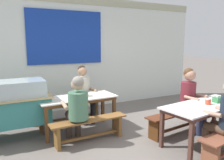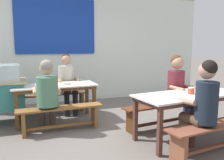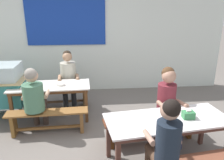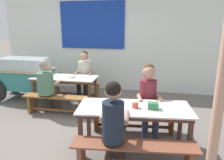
{
  "view_description": "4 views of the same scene",
  "coord_description": "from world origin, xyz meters",
  "px_view_note": "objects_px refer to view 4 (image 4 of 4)",
  "views": [
    {
      "loc": [
        -2.22,
        -3.18,
        1.82
      ],
      "look_at": [
        -0.24,
        0.73,
        1.08
      ],
      "focal_mm": 35.99,
      "sensor_mm": 36.0,
      "label": 1
    },
    {
      "loc": [
        -1.27,
        -3.43,
        1.47
      ],
      "look_at": [
        0.02,
        0.25,
        0.89
      ],
      "focal_mm": 37.47,
      "sensor_mm": 36.0,
      "label": 2
    },
    {
      "loc": [
        0.01,
        -3.22,
        2.25
      ],
      "look_at": [
        0.36,
        0.72,
        0.92
      ],
      "focal_mm": 36.2,
      "sensor_mm": 36.0,
      "label": 3
    },
    {
      "loc": [
        1.38,
        -3.54,
        1.97
      ],
      "look_at": [
        0.44,
        0.63,
        0.84
      ],
      "focal_mm": 33.89,
      "sensor_mm": 36.0,
      "label": 4
    }
  ],
  "objects_px": {
    "dining_table_far": "(65,80)",
    "bench_near_back": "(133,117)",
    "bench_far_front": "(56,102)",
    "soup_bowl": "(72,77)",
    "bench_near_front": "(134,153)",
    "food_cart": "(24,75)",
    "person_near_front": "(114,120)",
    "condiment_jar": "(135,104)",
    "person_center_facing": "(84,73)",
    "dining_table_near": "(134,111)",
    "bench_far_back": "(74,88)",
    "wooden_support_post": "(218,107)",
    "person_left_back_turned": "(47,83)",
    "person_right_near_table": "(148,95)",
    "tissue_box": "(153,106)"
  },
  "relations": [
    {
      "from": "dining_table_far",
      "to": "bench_near_back",
      "type": "distance_m",
      "value": 2.09
    },
    {
      "from": "bench_far_front",
      "to": "soup_bowl",
      "type": "distance_m",
      "value": 0.73
    },
    {
      "from": "bench_near_front",
      "to": "food_cart",
      "type": "xyz_separation_m",
      "value": [
        -3.23,
        2.32,
        0.39
      ]
    },
    {
      "from": "person_near_front",
      "to": "condiment_jar",
      "type": "height_order",
      "value": "person_near_front"
    },
    {
      "from": "person_center_facing",
      "to": "person_near_front",
      "type": "distance_m",
      "value": 2.97
    },
    {
      "from": "person_center_facing",
      "to": "condiment_jar",
      "type": "xyz_separation_m",
      "value": [
        1.59,
        -2.11,
        0.04
      ]
    },
    {
      "from": "bench_near_back",
      "to": "bench_near_front",
      "type": "distance_m",
      "value": 1.16
    },
    {
      "from": "dining_table_near",
      "to": "bench_near_back",
      "type": "height_order",
      "value": "dining_table_near"
    },
    {
      "from": "bench_near_front",
      "to": "person_near_front",
      "type": "bearing_deg",
      "value": 174.1
    },
    {
      "from": "bench_far_back",
      "to": "wooden_support_post",
      "type": "bearing_deg",
      "value": -43.68
    },
    {
      "from": "food_cart",
      "to": "person_left_back_turned",
      "type": "relative_size",
      "value": 1.46
    },
    {
      "from": "bench_far_back",
      "to": "wooden_support_post",
      "type": "relative_size",
      "value": 0.73
    },
    {
      "from": "person_left_back_turned",
      "to": "wooden_support_post",
      "type": "relative_size",
      "value": 0.58
    },
    {
      "from": "person_right_near_table",
      "to": "person_near_front",
      "type": "xyz_separation_m",
      "value": [
        -0.4,
        -1.09,
        -0.01
      ]
    },
    {
      "from": "dining_table_near",
      "to": "food_cart",
      "type": "height_order",
      "value": "food_cart"
    },
    {
      "from": "bench_far_back",
      "to": "bench_near_front",
      "type": "xyz_separation_m",
      "value": [
        1.99,
        -2.71,
        0.01
      ]
    },
    {
      "from": "bench_near_front",
      "to": "bench_far_front",
      "type": "bearing_deg",
      "value": 141.44
    },
    {
      "from": "person_left_back_turned",
      "to": "tissue_box",
      "type": "distance_m",
      "value": 2.58
    },
    {
      "from": "person_right_near_table",
      "to": "person_center_facing",
      "type": "bearing_deg",
      "value": 138.8
    },
    {
      "from": "dining_table_far",
      "to": "bench_far_front",
      "type": "relative_size",
      "value": 1.09
    },
    {
      "from": "bench_far_back",
      "to": "person_center_facing",
      "type": "bearing_deg",
      "value": -7.41
    },
    {
      "from": "person_right_near_table",
      "to": "person_near_front",
      "type": "height_order",
      "value": "person_right_near_table"
    },
    {
      "from": "person_right_near_table",
      "to": "soup_bowl",
      "type": "xyz_separation_m",
      "value": [
        -1.87,
        0.97,
        0.0
      ]
    },
    {
      "from": "dining_table_near",
      "to": "bench_near_back",
      "type": "distance_m",
      "value": 0.68
    },
    {
      "from": "person_center_facing",
      "to": "tissue_box",
      "type": "height_order",
      "value": "person_center_facing"
    },
    {
      "from": "bench_near_back",
      "to": "person_right_near_table",
      "type": "height_order",
      "value": "person_right_near_table"
    },
    {
      "from": "bench_near_back",
      "to": "person_left_back_turned",
      "type": "distance_m",
      "value": 2.09
    },
    {
      "from": "bench_near_back",
      "to": "soup_bowl",
      "type": "relative_size",
      "value": 9.88
    },
    {
      "from": "bench_far_front",
      "to": "tissue_box",
      "type": "xyz_separation_m",
      "value": [
        2.15,
        -0.98,
        0.48
      ]
    },
    {
      "from": "food_cart",
      "to": "person_left_back_turned",
      "type": "bearing_deg",
      "value": -33.59
    },
    {
      "from": "person_center_facing",
      "to": "person_left_back_turned",
      "type": "distance_m",
      "value": 1.17
    },
    {
      "from": "dining_table_far",
      "to": "soup_bowl",
      "type": "distance_m",
      "value": 0.24
    },
    {
      "from": "person_center_facing",
      "to": "food_cart",
      "type": "bearing_deg",
      "value": -167.56
    },
    {
      "from": "bench_far_back",
      "to": "bench_near_back",
      "type": "bearing_deg",
      "value": -40.25
    },
    {
      "from": "food_cart",
      "to": "person_center_facing",
      "type": "distance_m",
      "value": 1.61
    },
    {
      "from": "bench_far_front",
      "to": "bench_near_back",
      "type": "bearing_deg",
      "value": -12.58
    },
    {
      "from": "bench_near_front",
      "to": "tissue_box",
      "type": "distance_m",
      "value": 0.78
    },
    {
      "from": "bench_far_back",
      "to": "person_center_facing",
      "type": "distance_m",
      "value": 0.57
    },
    {
      "from": "bench_far_front",
      "to": "person_near_front",
      "type": "relative_size",
      "value": 1.13
    },
    {
      "from": "wooden_support_post",
      "to": "person_right_near_table",
      "type": "bearing_deg",
      "value": 124.35
    },
    {
      "from": "person_left_back_turned",
      "to": "soup_bowl",
      "type": "height_order",
      "value": "person_left_back_turned"
    },
    {
      "from": "food_cart",
      "to": "wooden_support_post",
      "type": "xyz_separation_m",
      "value": [
        4.16,
        -2.4,
        0.41
      ]
    },
    {
      "from": "dining_table_far",
      "to": "food_cart",
      "type": "relative_size",
      "value": 0.87
    },
    {
      "from": "food_cart",
      "to": "condiment_jar",
      "type": "distance_m",
      "value": 3.63
    },
    {
      "from": "bench_far_front",
      "to": "tissue_box",
      "type": "relative_size",
      "value": 9.15
    },
    {
      "from": "dining_table_far",
      "to": "tissue_box",
      "type": "height_order",
      "value": "tissue_box"
    },
    {
      "from": "bench_near_front",
      "to": "wooden_support_post",
      "type": "distance_m",
      "value": 1.23
    },
    {
      "from": "wooden_support_post",
      "to": "soup_bowl",
      "type": "bearing_deg",
      "value": 140.98
    },
    {
      "from": "person_right_near_table",
      "to": "bench_near_front",
      "type": "bearing_deg",
      "value": -95.67
    },
    {
      "from": "dining_table_far",
      "to": "person_near_front",
      "type": "xyz_separation_m",
      "value": [
        1.68,
        -2.1,
        0.09
      ]
    }
  ]
}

